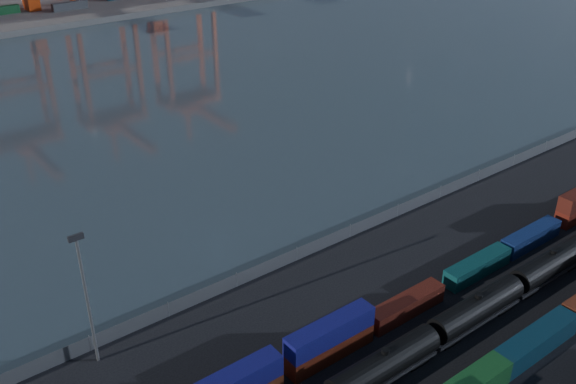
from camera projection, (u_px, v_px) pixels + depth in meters
ground at (455, 375)px, 70.05m from camera, size 700.00×700.00×0.00m
harbor_water at (84, 106)px, 143.48m from camera, size 700.00×700.00×0.00m
container_row_mid at (536, 339)px, 72.51m from camera, size 142.14×2.61×5.57m
container_row_north at (289, 364)px, 68.58m from camera, size 140.54×2.33×4.97m
tanker_string at (551, 264)px, 84.78m from camera, size 138.80×3.18×4.55m
waterfront_fence at (297, 254)px, 89.16m from camera, size 160.12×0.12×2.20m
yard_light_mast at (86, 294)px, 67.76m from camera, size 1.60×0.40×16.60m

